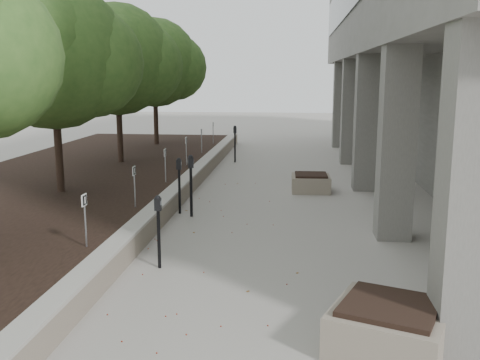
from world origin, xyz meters
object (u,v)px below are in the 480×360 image
at_px(crabapple_tree_3, 55,86).
at_px(parking_meter_4, 191,186).
at_px(planter_back, 311,182).
at_px(parking_meter_2, 159,232).
at_px(crabapple_tree_5, 155,82).
at_px(parking_meter_5, 235,144).
at_px(crabapple_tree_4, 118,83).
at_px(parking_meter_3, 179,186).
at_px(planter_front, 389,327).

xyz_separation_m(crabapple_tree_3, parking_meter_4, (3.62, -0.73, -2.36)).
bearing_deg(planter_back, parking_meter_4, -131.95).
xyz_separation_m(crabapple_tree_3, parking_meter_2, (3.73, -4.36, -2.45)).
height_order(crabapple_tree_5, parking_meter_5, crabapple_tree_5).
distance_m(crabapple_tree_3, crabapple_tree_4, 5.00).
xyz_separation_m(parking_meter_2, parking_meter_5, (0.00, 12.12, 0.06)).
bearing_deg(crabapple_tree_4, parking_meter_2, -68.25).
bearing_deg(crabapple_tree_4, parking_meter_3, -59.08).
relative_size(parking_meter_2, parking_meter_5, 0.92).
relative_size(parking_meter_2, planter_back, 1.20).
distance_m(crabapple_tree_3, crabapple_tree_5, 10.00).
bearing_deg(crabapple_tree_5, crabapple_tree_4, -90.00).
xyz_separation_m(parking_meter_2, planter_front, (3.60, -2.64, -0.36)).
bearing_deg(parking_meter_3, parking_meter_2, -81.40).
bearing_deg(planter_back, crabapple_tree_4, 159.81).
height_order(crabapple_tree_5, parking_meter_4, crabapple_tree_5).
relative_size(crabapple_tree_5, parking_meter_4, 3.56).
relative_size(parking_meter_3, parking_meter_4, 0.93).
bearing_deg(crabapple_tree_3, parking_meter_2, -49.43).
xyz_separation_m(crabapple_tree_5, parking_meter_3, (3.27, -10.47, -2.41)).
distance_m(crabapple_tree_5, parking_meter_5, 4.97).
bearing_deg(planter_back, parking_meter_3, -137.46).
relative_size(crabapple_tree_4, parking_meter_4, 3.56).
relative_size(crabapple_tree_5, planter_back, 4.86).
bearing_deg(planter_front, parking_meter_4, 120.65).
bearing_deg(parking_meter_3, crabapple_tree_4, 122.76).
height_order(parking_meter_4, planter_front, parking_meter_4).
xyz_separation_m(crabapple_tree_5, parking_meter_4, (3.62, -10.73, -2.36)).
bearing_deg(parking_meter_2, parking_meter_3, 100.64).
height_order(crabapple_tree_4, planter_front, crabapple_tree_4).
bearing_deg(crabapple_tree_4, crabapple_tree_3, -90.00).
relative_size(crabapple_tree_3, planter_front, 4.06).
height_order(parking_meter_2, parking_meter_5, parking_meter_5).
height_order(crabapple_tree_5, planter_front, crabapple_tree_5).
distance_m(crabapple_tree_5, parking_meter_4, 11.57).
relative_size(parking_meter_4, planter_front, 1.14).
bearing_deg(crabapple_tree_5, parking_meter_4, -71.36).
distance_m(crabapple_tree_3, planter_front, 10.52).
height_order(parking_meter_2, parking_meter_4, parking_meter_4).
distance_m(parking_meter_3, parking_meter_5, 8.24).
height_order(parking_meter_2, parking_meter_3, parking_meter_3).
bearing_deg(crabapple_tree_4, parking_meter_5, 36.48).
xyz_separation_m(parking_meter_4, planter_front, (3.72, -6.27, -0.45)).
xyz_separation_m(parking_meter_2, parking_meter_4, (-0.12, 3.63, 0.09)).
bearing_deg(crabapple_tree_5, parking_meter_2, -75.42).
bearing_deg(parking_meter_5, parking_meter_3, -98.45).
height_order(crabapple_tree_5, planter_back, crabapple_tree_5).
relative_size(parking_meter_4, planter_back, 1.36).
distance_m(crabapple_tree_4, parking_meter_2, 10.37).
bearing_deg(parking_meter_5, planter_front, -81.53).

